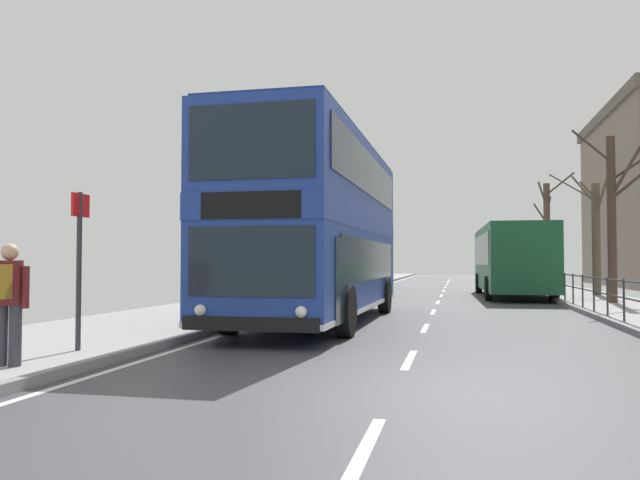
{
  "coord_description": "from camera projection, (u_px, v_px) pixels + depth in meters",
  "views": [
    {
      "loc": [
        0.74,
        -7.27,
        1.49
      ],
      "look_at": [
        -2.55,
        7.89,
        2.04
      ],
      "focal_mm": 35.74,
      "sensor_mm": 36.0,
      "label": 1
    }
  ],
  "objects": [
    {
      "name": "ground",
      "position": [
        330.0,
        388.0,
        7.36
      ],
      "size": [
        15.8,
        140.0,
        0.2
      ],
      "color": "#424247"
    },
    {
      "name": "double_decker_bus_main",
      "position": [
        319.0,
        228.0,
        15.86
      ],
      "size": [
        2.83,
        10.61,
        4.49
      ],
      "color": "navy",
      "rests_on": "ground"
    },
    {
      "name": "background_bus_far_lane",
      "position": [
        511.0,
        259.0,
        27.69
      ],
      "size": [
        2.91,
        10.06,
        3.0
      ],
      "color": "#19512D",
      "rests_on": "ground"
    },
    {
      "name": "pedestrian_railing_far_kerb",
      "position": [
        583.0,
        285.0,
        19.4
      ],
      "size": [
        0.05,
        26.4,
        0.97
      ],
      "color": "#2D3338",
      "rests_on": "ground"
    },
    {
      "name": "pedestrian_with_backpack",
      "position": [
        7.0,
        295.0,
        8.26
      ],
      "size": [
        0.55,
        0.56,
        1.6
      ],
      "color": "#383842",
      "rests_on": "ground"
    },
    {
      "name": "bus_stop_sign_near",
      "position": [
        79.0,
        252.0,
        9.81
      ],
      "size": [
        0.08,
        0.44,
        2.44
      ],
      "color": "#2D2D33",
      "rests_on": "ground"
    },
    {
      "name": "bare_tree_far_00",
      "position": [
        613.0,
        213.0,
        21.47
      ],
      "size": [
        2.81,
        1.48,
        5.67
      ],
      "color": "#423328",
      "rests_on": "ground"
    },
    {
      "name": "bare_tree_far_01",
      "position": [
        547.0,
        230.0,
        38.23
      ],
      "size": [
        2.33,
        2.13,
        6.73
      ],
      "color": "#4C3D2D",
      "rests_on": "ground"
    },
    {
      "name": "bare_tree_far_02",
      "position": [
        596.0,
        235.0,
        26.51
      ],
      "size": [
        2.04,
        2.13,
        5.24
      ],
      "color": "brown",
      "rests_on": "ground"
    }
  ]
}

